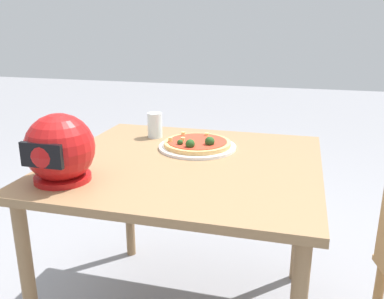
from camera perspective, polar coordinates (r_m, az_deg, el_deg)
dining_table at (r=1.66m, az=-0.74°, el=-4.38°), size 1.04×1.00×0.76m
pizza_plate at (r=1.79m, az=0.68°, el=0.37°), size 0.34×0.34×0.01m
pizza at (r=1.78m, az=0.68°, el=0.89°), size 0.29×0.29×0.05m
motorcycle_helmet at (r=1.46m, az=-17.92°, el=-0.01°), size 0.24×0.24×0.24m
drinking_glass at (r=1.95m, az=-5.19°, el=3.41°), size 0.07×0.07×0.12m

